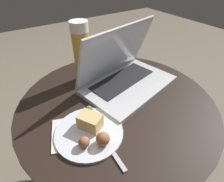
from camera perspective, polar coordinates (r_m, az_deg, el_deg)
The scene contains 7 objects.
ground_plane at distance 1.12m, azimuth 1.02°, elevation -25.96°, with size 6.00×6.00×0.00m, color #726656.
table at distance 0.78m, azimuth 1.36°, elevation -12.71°, with size 0.72×0.72×0.58m.
napkin at distance 0.56m, azimuth -9.69°, elevation -12.58°, with size 0.21×0.18×0.00m.
laptop at distance 0.71m, azimuth 4.02°, elevation 5.54°, with size 0.40×0.31×0.24m.
beer_glass at distance 0.71m, azimuth -9.80°, elevation 12.00°, with size 0.07×0.07×0.25m.
snack_plate at distance 0.54m, azimuth -7.08°, elevation -12.51°, with size 0.21×0.21×0.06m.
fork at distance 0.53m, azimuth -2.45°, elevation -15.72°, with size 0.03×0.19×0.00m.
Camera 1 is at (-0.29, -0.40, 1.00)m, focal length 28.00 mm.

